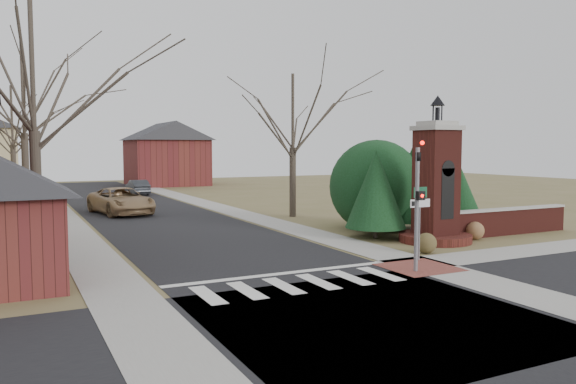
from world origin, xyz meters
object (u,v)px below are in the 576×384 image
traffic_signal_pole (417,196)px  sign_post (420,209)px  distant_car (138,187)px  brick_gate_monument (436,193)px  pickup_truck (121,201)px

traffic_signal_pole → sign_post: (1.29, 1.41, -0.64)m
distant_car → sign_post: bearing=94.4°
brick_gate_monument → pickup_truck: 20.11m
brick_gate_monument → sign_post: bearing=-138.6°
sign_post → pickup_truck: sign_post is taller
sign_post → brick_gate_monument: bearing=41.4°
brick_gate_monument → distant_car: 32.04m
brick_gate_monument → pickup_truck: bearing=121.9°
traffic_signal_pole → pickup_truck: bearing=105.4°
sign_post → distant_car: 34.49m
brick_gate_monument → pickup_truck: (-10.60, 17.04, -1.33)m
sign_post → brick_gate_monument: size_ratio=0.42×
traffic_signal_pole → sign_post: traffic_signal_pole is taller
distant_car → brick_gate_monument: bearing=101.0°
traffic_signal_pole → pickup_truck: size_ratio=0.75×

